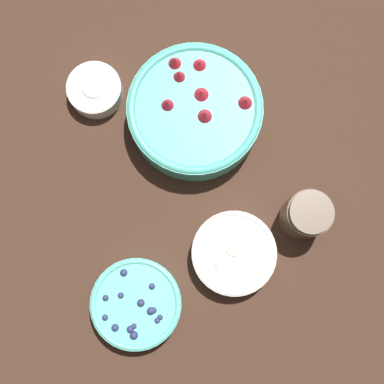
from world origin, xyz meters
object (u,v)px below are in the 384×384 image
Objects in this scene: bowl_bananas at (234,254)px; jar_chocolate at (305,215)px; bowl_blueberries at (136,304)px; bowl_cream at (95,90)px; bowl_strawberries at (195,111)px.

bowl_bananas is 0.16m from jar_chocolate.
bowl_blueberries is at bearing 111.09° from bowl_bananas.
bowl_cream is (0.36, 0.24, -0.00)m from bowl_bananas.
bowl_cream is at bearing 6.17° from bowl_blueberries.
bowl_bananas is 1.55× the size of jar_chocolate.
bowl_strawberries is at bearing 39.68° from jar_chocolate.
bowl_bananas is at bearing -145.96° from bowl_cream.
bowl_bananas is 0.44m from bowl_cream.
bowl_strawberries is 2.52× the size of jar_chocolate.
bowl_blueberries is at bearing 157.44° from bowl_strawberries.
bowl_cream is (0.07, 0.20, -0.02)m from bowl_strawberries.
bowl_blueberries is (-0.37, 0.15, -0.02)m from bowl_strawberries.
bowl_blueberries reaches higher than bowl_bananas.
bowl_bananas is at bearing 111.81° from jar_chocolate.
bowl_blueberries is 0.37m from jar_chocolate.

